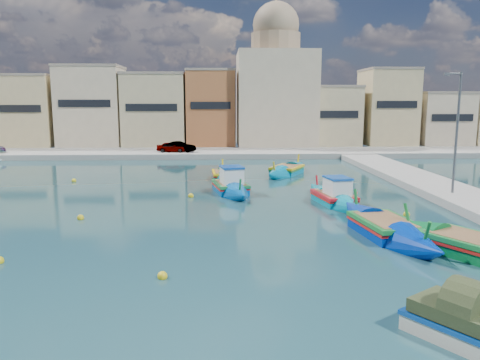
# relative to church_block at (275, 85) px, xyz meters

# --- Properties ---
(ground) EXTENTS (160.00, 160.00, 0.00)m
(ground) POSITION_rel_church_block_xyz_m (-10.00, -40.00, -8.41)
(ground) COLOR #123136
(ground) RESTS_ON ground
(north_quay) EXTENTS (80.00, 8.00, 0.60)m
(north_quay) POSITION_rel_church_block_xyz_m (-10.00, -8.00, -8.11)
(north_quay) COLOR gray
(north_quay) RESTS_ON ground
(north_townhouses) EXTENTS (83.20, 7.87, 10.19)m
(north_townhouses) POSITION_rel_church_block_xyz_m (-3.32, -0.64, -3.41)
(north_townhouses) COLOR tan
(north_townhouses) RESTS_ON ground
(church_block) EXTENTS (10.00, 10.00, 19.10)m
(church_block) POSITION_rel_church_block_xyz_m (0.00, 0.00, 0.00)
(church_block) COLOR #C2B091
(church_block) RESTS_ON ground
(quay_street_lamp) EXTENTS (1.18, 0.16, 8.00)m
(quay_street_lamp) POSITION_rel_church_block_xyz_m (7.44, -34.00, -4.07)
(quay_street_lamp) COLOR #595B60
(quay_street_lamp) RESTS_ON ground
(parked_cars) EXTENTS (25.39, 1.87, 1.20)m
(parked_cars) POSITION_rel_church_block_xyz_m (-21.05, -9.50, -7.23)
(parked_cars) COLOR #4C1919
(parked_cars) RESTS_ON north_quay
(luzzu_turquoise_cabin) EXTENTS (3.11, 8.42, 2.65)m
(luzzu_turquoise_cabin) POSITION_rel_church_block_xyz_m (-0.21, -34.60, -8.09)
(luzzu_turquoise_cabin) COLOR #0088A4
(luzzu_turquoise_cabin) RESTS_ON ground
(luzzu_blue_cabin) EXTENTS (3.51, 8.34, 2.87)m
(luzzu_blue_cabin) POSITION_rel_church_block_xyz_m (-6.53, -30.80, -8.06)
(luzzu_blue_cabin) COLOR #0053A8
(luzzu_blue_cabin) RESTS_ON ground
(luzzu_cyan_mid) EXTENTS (5.77, 8.47, 2.52)m
(luzzu_cyan_mid) POSITION_rel_church_block_xyz_m (-1.47, -22.56, -8.14)
(luzzu_cyan_mid) COLOR #0075A0
(luzzu_cyan_mid) RESTS_ON ground
(luzzu_green) EXTENTS (2.35, 7.46, 2.32)m
(luzzu_green) POSITION_rel_church_block_xyz_m (-6.88, -25.22, -8.16)
(luzzu_green) COLOR #0A704E
(luzzu_green) RESTS_ON ground
(luzzu_blue_south) EXTENTS (3.44, 9.71, 2.74)m
(luzzu_blue_south) POSITION_rel_church_block_xyz_m (0.52, -41.63, -8.12)
(luzzu_blue_south) COLOR #002CA2
(luzzu_blue_south) RESTS_ON ground
(luzzu_cyan_south) EXTENTS (6.31, 8.62, 2.71)m
(luzzu_cyan_south) POSITION_rel_church_block_xyz_m (2.97, -44.58, -8.12)
(luzzu_cyan_south) COLOR #0A6E31
(luzzu_cyan_south) RESTS_ON ground
(tender_near) EXTENTS (3.01, 3.35, 1.46)m
(tender_near) POSITION_rel_church_block_xyz_m (-0.83, -51.49, -7.96)
(tender_near) COLOR beige
(tender_near) RESTS_ON ground
(mooring_buoys) EXTENTS (22.12, 24.70, 0.36)m
(mooring_buoys) POSITION_rel_church_block_xyz_m (-9.58, -35.46, -8.33)
(mooring_buoys) COLOR yellow
(mooring_buoys) RESTS_ON ground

